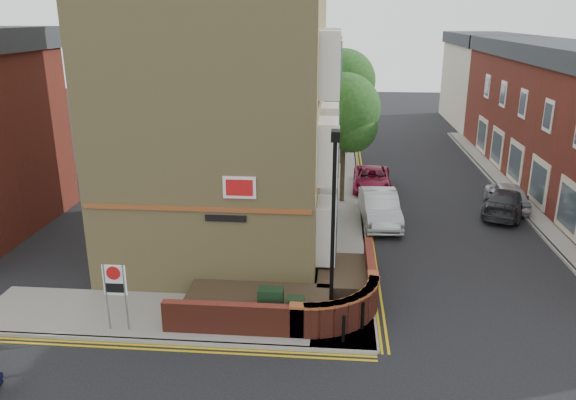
# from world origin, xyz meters

# --- Properties ---
(ground) EXTENTS (120.00, 120.00, 0.00)m
(ground) POSITION_xyz_m (0.00, 0.00, 0.00)
(ground) COLOR black
(ground) RESTS_ON ground
(pavement_corner) EXTENTS (13.00, 3.00, 0.12)m
(pavement_corner) POSITION_xyz_m (-3.50, 1.50, 0.06)
(pavement_corner) COLOR gray
(pavement_corner) RESTS_ON ground
(pavement_main) EXTENTS (2.00, 32.00, 0.12)m
(pavement_main) POSITION_xyz_m (2.00, 16.00, 0.06)
(pavement_main) COLOR gray
(pavement_main) RESTS_ON ground
(pavement_far) EXTENTS (4.00, 40.00, 0.12)m
(pavement_far) POSITION_xyz_m (13.00, 13.00, 0.06)
(pavement_far) COLOR gray
(pavement_far) RESTS_ON ground
(kerb_side) EXTENTS (13.00, 0.15, 0.12)m
(kerb_side) POSITION_xyz_m (-3.50, 0.00, 0.06)
(kerb_side) COLOR gray
(kerb_side) RESTS_ON ground
(kerb_main_near) EXTENTS (0.15, 32.00, 0.12)m
(kerb_main_near) POSITION_xyz_m (3.00, 16.00, 0.06)
(kerb_main_near) COLOR gray
(kerb_main_near) RESTS_ON ground
(kerb_main_far) EXTENTS (0.15, 40.00, 0.12)m
(kerb_main_far) POSITION_xyz_m (11.00, 13.00, 0.06)
(kerb_main_far) COLOR gray
(kerb_main_far) RESTS_ON ground
(yellow_lines_side) EXTENTS (13.00, 0.28, 0.01)m
(yellow_lines_side) POSITION_xyz_m (-3.50, -0.25, 0.01)
(yellow_lines_side) COLOR gold
(yellow_lines_side) RESTS_ON ground
(yellow_lines_main) EXTENTS (0.28, 32.00, 0.01)m
(yellow_lines_main) POSITION_xyz_m (3.25, 16.00, 0.01)
(yellow_lines_main) COLOR gold
(yellow_lines_main) RESTS_ON ground
(corner_building) EXTENTS (8.95, 10.40, 13.60)m
(corner_building) POSITION_xyz_m (-2.84, 8.00, 6.23)
(corner_building) COLOR tan
(corner_building) RESTS_ON ground
(garden_wall) EXTENTS (6.80, 6.00, 1.20)m
(garden_wall) POSITION_xyz_m (0.00, 2.50, 0.00)
(garden_wall) COLOR maroon
(garden_wall) RESTS_ON ground
(lamppost) EXTENTS (0.25, 0.50, 6.30)m
(lamppost) POSITION_xyz_m (1.60, 1.20, 3.34)
(lamppost) COLOR black
(lamppost) RESTS_ON pavement_corner
(utility_cabinet_large) EXTENTS (0.80, 0.45, 1.20)m
(utility_cabinet_large) POSITION_xyz_m (-0.30, 1.30, 0.72)
(utility_cabinet_large) COLOR black
(utility_cabinet_large) RESTS_ON pavement_corner
(utility_cabinet_small) EXTENTS (0.55, 0.40, 1.10)m
(utility_cabinet_small) POSITION_xyz_m (0.50, 1.00, 0.67)
(utility_cabinet_small) COLOR black
(utility_cabinet_small) RESTS_ON pavement_corner
(bollard_near) EXTENTS (0.11, 0.11, 0.90)m
(bollard_near) POSITION_xyz_m (2.00, 0.40, 0.57)
(bollard_near) COLOR black
(bollard_near) RESTS_ON pavement_corner
(bollard_far) EXTENTS (0.11, 0.11, 0.90)m
(bollard_far) POSITION_xyz_m (2.60, 1.20, 0.57)
(bollard_far) COLOR black
(bollard_far) RESTS_ON pavement_corner
(zone_sign) EXTENTS (0.72, 0.07, 2.20)m
(zone_sign) POSITION_xyz_m (-5.00, 0.50, 1.64)
(zone_sign) COLOR slate
(zone_sign) RESTS_ON pavement_corner
(far_terrace) EXTENTS (5.40, 30.40, 8.00)m
(far_terrace) POSITION_xyz_m (14.50, 17.00, 4.04)
(far_terrace) COLOR maroon
(far_terrace) RESTS_ON ground
(far_terrace_cream) EXTENTS (5.40, 12.40, 8.00)m
(far_terrace_cream) POSITION_xyz_m (14.50, 38.00, 4.05)
(far_terrace_cream) COLOR #BFB49E
(far_terrace_cream) RESTS_ON ground
(tree_near) EXTENTS (3.64, 3.65, 6.70)m
(tree_near) POSITION_xyz_m (2.00, 14.05, 4.70)
(tree_near) COLOR #382B1E
(tree_near) RESTS_ON pavement_main
(tree_mid) EXTENTS (4.03, 4.03, 7.42)m
(tree_mid) POSITION_xyz_m (2.00, 22.05, 5.20)
(tree_mid) COLOR #382B1E
(tree_mid) RESTS_ON pavement_main
(tree_far) EXTENTS (3.81, 3.81, 7.00)m
(tree_far) POSITION_xyz_m (2.00, 30.05, 4.91)
(tree_far) COLOR #382B1E
(tree_far) RESTS_ON pavement_main
(traffic_light_assembly) EXTENTS (0.20, 0.16, 4.20)m
(traffic_light_assembly) POSITION_xyz_m (2.40, 25.00, 2.78)
(traffic_light_assembly) COLOR black
(traffic_light_assembly) RESTS_ON pavement_main
(silver_car_near) EXTENTS (1.92, 4.76, 1.54)m
(silver_car_near) POSITION_xyz_m (3.78, 11.13, 0.77)
(silver_car_near) COLOR #B3B7BC
(silver_car_near) RESTS_ON ground
(red_car_main) EXTENTS (2.26, 4.59, 1.25)m
(red_car_main) POSITION_xyz_m (3.70, 16.51, 0.63)
(red_car_main) COLOR maroon
(red_car_main) RESTS_ON ground
(grey_car_far) EXTENTS (3.45, 4.83, 1.30)m
(grey_car_far) POSITION_xyz_m (10.13, 12.85, 0.65)
(grey_car_far) COLOR #292A2D
(grey_car_far) RESTS_ON ground
(silver_car_far) EXTENTS (1.67, 4.01, 1.36)m
(silver_car_far) POSITION_xyz_m (10.50, 14.00, 0.68)
(silver_car_far) COLOR #BABDC3
(silver_car_far) RESTS_ON ground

